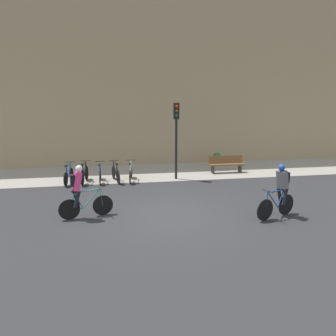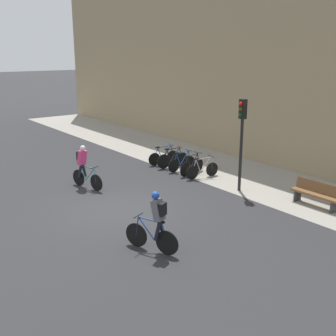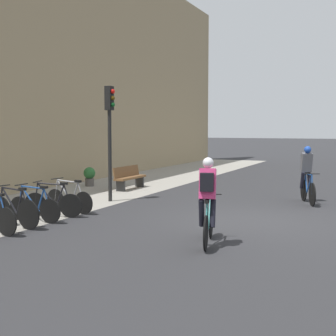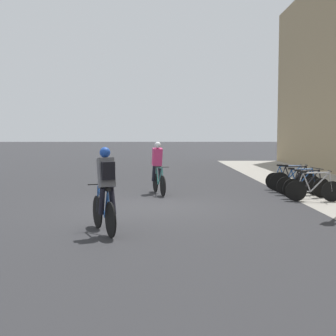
{
  "view_description": "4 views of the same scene",
  "coord_description": "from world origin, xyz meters",
  "views": [
    {
      "loc": [
        -1.9,
        -10.45,
        3.86
      ],
      "look_at": [
        0.2,
        1.5,
        1.3
      ],
      "focal_mm": 35.0,
      "sensor_mm": 36.0,
      "label": 1
    },
    {
      "loc": [
        12.36,
        -7.14,
        5.52
      ],
      "look_at": [
        -0.75,
        2.84,
        0.87
      ],
      "focal_mm": 45.0,
      "sensor_mm": 36.0,
      "label": 2
    },
    {
      "loc": [
        -11.67,
        -2.91,
        2.36
      ],
      "look_at": [
        0.97,
        2.82,
        1.18
      ],
      "focal_mm": 50.0,
      "sensor_mm": 36.0,
      "label": 3
    },
    {
      "loc": [
        13.09,
        0.31,
        2.08
      ],
      "look_at": [
        -1.32,
        0.5,
        1.01
      ],
      "focal_mm": 50.0,
      "sensor_mm": 36.0,
      "label": 4
    }
  ],
  "objects": [
    {
      "name": "parked_bike_2",
      "position": [
        -2.45,
        4.96,
        0.38
      ],
      "size": [
        0.46,
        1.6,
        0.94
      ],
      "color": "black",
      "rests_on": "ground"
    },
    {
      "name": "ground",
      "position": [
        0.0,
        0.0,
        0.0
      ],
      "size": [
        200.0,
        200.0,
        0.0
      ],
      "primitive_type": "plane",
      "color": "#2B2B2D"
    },
    {
      "name": "building_facade",
      "position": [
        0.0,
        9.3,
        5.37
      ],
      "size": [
        44.0,
        0.6,
        10.74
      ],
      "primitive_type": "cube",
      "color": "#9E8966",
      "rests_on": "ground"
    },
    {
      "name": "bench",
      "position": [
        4.14,
        5.91,
        0.48
      ],
      "size": [
        1.9,
        0.44,
        0.89
      ],
      "color": "brown",
      "rests_on": "ground"
    },
    {
      "name": "traffic_light_pole",
      "position": [
        1.22,
        4.97,
        2.55
      ],
      "size": [
        0.26,
        0.3,
        3.69
      ],
      "color": "black",
      "rests_on": "ground"
    },
    {
      "name": "parked_bike_0",
      "position": [
        -3.89,
        4.96,
        0.39
      ],
      "size": [
        0.46,
        1.66,
        0.95
      ],
      "color": "black",
      "rests_on": "ground"
    },
    {
      "name": "parked_bike_1",
      "position": [
        -3.17,
        4.96,
        0.41
      ],
      "size": [
        0.46,
        1.67,
        0.99
      ],
      "color": "black",
      "rests_on": "ground"
    },
    {
      "name": "cyclist_grey",
      "position": [
        3.55,
        -0.85,
        0.95
      ],
      "size": [
        1.63,
        0.73,
        1.8
      ],
      "color": "black",
      "rests_on": "ground"
    },
    {
      "name": "parked_bike_3",
      "position": [
        -1.73,
        4.96,
        0.39
      ],
      "size": [
        0.5,
        1.64,
        0.95
      ],
      "color": "black",
      "rests_on": "ground"
    },
    {
      "name": "cyclist_pink",
      "position": [
        -2.95,
        0.17,
        0.95
      ],
      "size": [
        1.75,
        0.6,
        1.78
      ],
      "color": "black",
      "rests_on": "ground"
    },
    {
      "name": "parked_bike_4",
      "position": [
        -1.01,
        4.95,
        0.39
      ],
      "size": [
        0.46,
        1.68,
        0.95
      ],
      "color": "black",
      "rests_on": "ground"
    },
    {
      "name": "kerb_strip",
      "position": [
        0.0,
        6.75,
        0.0
      ],
      "size": [
        44.0,
        4.5,
        0.01
      ],
      "primitive_type": "cube",
      "color": "gray",
      "rests_on": "ground"
    }
  ]
}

